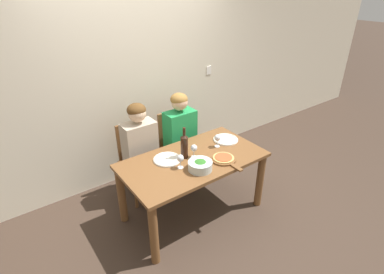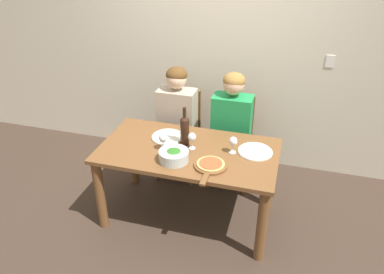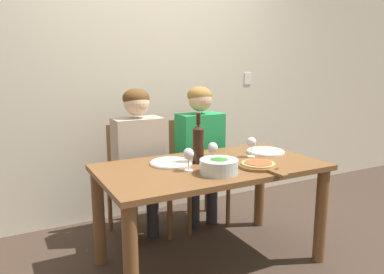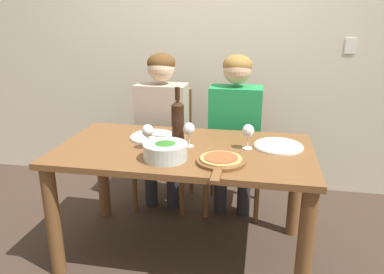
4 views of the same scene
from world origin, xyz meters
name	(u,v)px [view 2 (image 2 of 4)]	position (x,y,z in m)	size (l,w,h in m)	color
ground_plane	(189,214)	(0.00, 0.00, 0.00)	(40.00, 40.00, 0.00)	#3D2D23
back_wall	(220,42)	(0.00, 1.14, 1.35)	(10.00, 0.06, 2.70)	beige
dining_table	(188,162)	(0.00, 0.00, 0.60)	(1.53, 0.82, 0.72)	brown
chair_left	(180,130)	(-0.30, 0.72, 0.49)	(0.42, 0.42, 0.92)	brown
chair_right	(232,137)	(0.26, 0.72, 0.49)	(0.42, 0.42, 0.92)	brown
person_woman	(177,114)	(-0.30, 0.61, 0.73)	(0.47, 0.51, 1.22)	#28282D
person_man	(231,121)	(0.26, 0.61, 0.73)	(0.47, 0.51, 1.22)	#28282D
wine_bottle	(185,129)	(-0.06, 0.08, 0.87)	(0.08, 0.08, 0.35)	black
broccoli_bowl	(174,156)	(-0.06, -0.20, 0.77)	(0.24, 0.24, 0.10)	silver
dinner_plate_left	(168,137)	(-0.24, 0.14, 0.73)	(0.29, 0.29, 0.02)	silver
dinner_plate_right	(255,151)	(0.56, 0.11, 0.73)	(0.29, 0.29, 0.02)	silver
pizza_on_board	(210,166)	(0.24, -0.21, 0.74)	(0.26, 0.40, 0.04)	brown
wine_glass_left	(163,139)	(-0.20, -0.06, 0.83)	(0.07, 0.07, 0.15)	silver
wine_glass_right	(233,142)	(0.37, 0.05, 0.83)	(0.07, 0.07, 0.15)	silver
wine_glass_centre	(192,138)	(0.03, 0.02, 0.83)	(0.07, 0.07, 0.15)	silver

